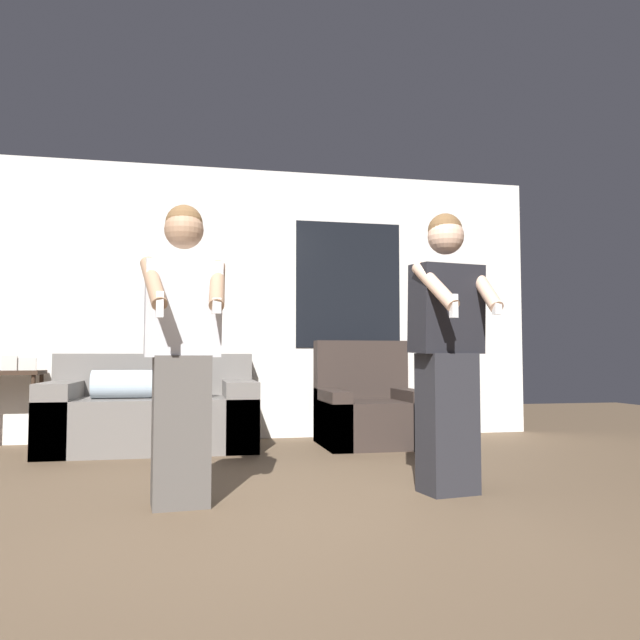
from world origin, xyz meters
name	(u,v)px	position (x,y,z in m)	size (l,w,h in m)	color
ground_plane	(277,536)	(0.00, 0.00, 0.00)	(14.00, 14.00, 0.00)	brown
wall_back	(234,302)	(0.02, 3.39, 1.35)	(6.28, 0.07, 2.70)	silver
couch	(153,414)	(-0.72, 2.86, 0.31)	(1.79, 0.98, 0.84)	slate
armchair	(368,412)	(1.21, 2.72, 0.30)	(0.89, 0.84, 0.96)	#332823
side_table	(9,383)	(-1.98, 3.15, 0.58)	(0.56, 0.38, 0.84)	#332319
person_left	(182,351)	(-0.44, 0.64, 0.84)	(0.47, 0.50, 1.65)	#56514C
person_right	(447,349)	(1.11, 0.66, 0.86)	(0.47, 0.51, 1.68)	#28282D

